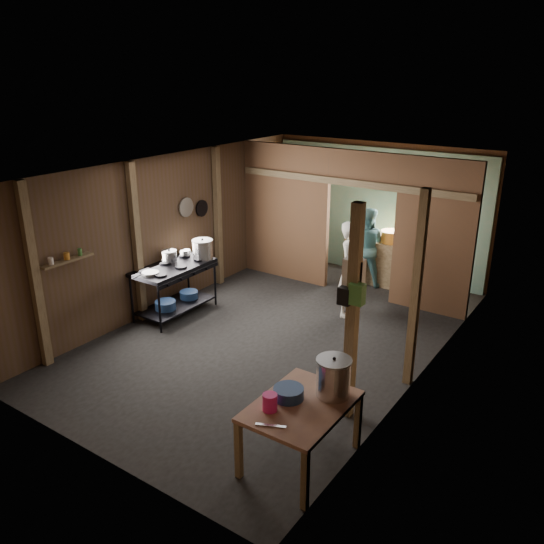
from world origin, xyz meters
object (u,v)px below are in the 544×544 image
Objects in this scene: stock_pot at (333,378)px; prep_table at (301,433)px; pink_bucket at (270,402)px; yellow_tub at (391,236)px; cook at (351,270)px; stove_pot_large at (203,250)px; gas_range at (175,290)px.

prep_table is at bearing -118.48° from stock_pot.
yellow_tub is at bearing 101.04° from pink_bucket.
stock_pot is 0.27× the size of cook.
stock_pot is at bearing 57.08° from pink_bucket.
pink_bucket is at bearing -40.26° from stove_pot_large.
pink_bucket reaches higher than gas_range.
prep_table is at bearing -76.30° from yellow_tub.
pink_bucket is 4.04m from cook.
prep_table is at bearing -162.37° from cook.
cook reaches higher than yellow_tub.
prep_table is at bearing -35.88° from stove_pot_large.
cook is at bearing -89.32° from yellow_tub.
gas_range is 4.22m from prep_table.
prep_table is 2.70× the size of stock_pot.
gas_range is at bearing 121.93° from cook.
pink_bucket is 0.46× the size of yellow_tub.
cook is at bearing 109.28° from prep_table.
cook reaches higher than gas_range.
yellow_tub is at bearing 50.55° from stove_pot_large.
stock_pot reaches higher than gas_range.
pink_bucket is at bearing -122.92° from stock_pot.
prep_table is 5.48m from yellow_tub.
stock_pot is at bearing 61.52° from prep_table.
pink_bucket is 5.67m from yellow_tub.
pink_bucket is (-0.39, -0.60, -0.11)m from stock_pot.
pink_bucket is 0.11× the size of cook.
cook is at bearing 105.29° from pink_bucket.
cook is (0.02, -1.66, -0.15)m from yellow_tub.
cook is (-1.07, 3.89, 0.01)m from pink_bucket.
stock_pot is (3.72, -2.23, -0.11)m from stove_pot_large.
gas_range is 4.26m from stock_pot.
yellow_tub is (-1.29, 5.29, 0.61)m from prep_table.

